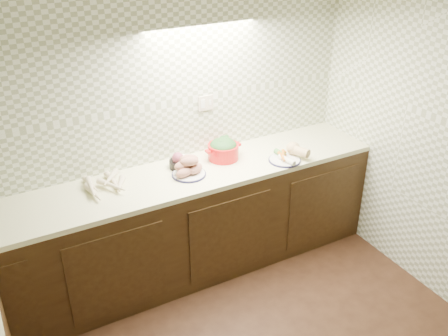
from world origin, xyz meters
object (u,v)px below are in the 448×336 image
veg_plate (288,154)px  sweet_potato_plate (188,168)px  dutch_oven (223,149)px  onion_bowl (180,162)px  parsnip_pile (111,186)px

veg_plate → sweet_potato_plate: bearing=170.6°
dutch_oven → sweet_potato_plate: bearing=-164.5°
onion_bowl → dutch_oven: size_ratio=0.54×
veg_plate → parsnip_pile: bearing=172.6°
sweet_potato_plate → veg_plate: 0.83m
sweet_potato_plate → veg_plate: (0.82, -0.14, -0.02)m
parsnip_pile → dutch_oven: dutch_oven is taller
sweet_potato_plate → onion_bowl: sweet_potato_plate is taller
parsnip_pile → veg_plate: 1.42m
sweet_potato_plate → dutch_oven: (0.36, 0.11, 0.02)m
dutch_oven → veg_plate: dutch_oven is taller
parsnip_pile → sweet_potato_plate: size_ratio=1.53×
onion_bowl → veg_plate: 0.87m
sweet_potato_plate → veg_plate: bearing=-9.4°
parsnip_pile → dutch_oven: 0.95m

